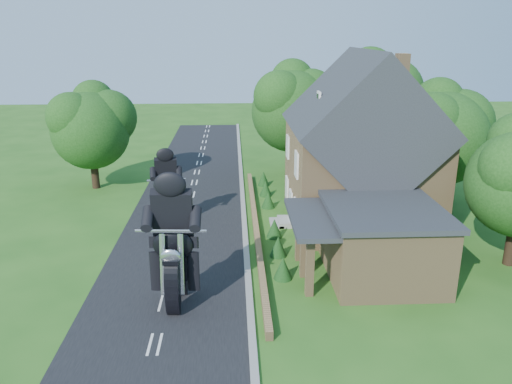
{
  "coord_description": "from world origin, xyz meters",
  "views": [
    {
      "loc": [
        3.03,
        -22.13,
        11.14
      ],
      "look_at": [
        4.25,
        3.73,
        2.8
      ],
      "focal_mm": 35.0,
      "sensor_mm": 36.0,
      "label": 1
    }
  ],
  "objects_px": {
    "garden_wall": "(256,228)",
    "motorcycle_lead": "(176,286)",
    "house": "(361,154)",
    "annex": "(380,241)",
    "motorcycle_follow": "(168,212)"
  },
  "relations": [
    {
      "from": "annex",
      "to": "motorcycle_lead",
      "type": "height_order",
      "value": "annex"
    },
    {
      "from": "motorcycle_follow",
      "to": "motorcycle_lead",
      "type": "bearing_deg",
      "value": 91.93
    },
    {
      "from": "motorcycle_lead",
      "to": "motorcycle_follow",
      "type": "relative_size",
      "value": 1.27
    },
    {
      "from": "garden_wall",
      "to": "motorcycle_follow",
      "type": "distance_m",
      "value": 5.51
    },
    {
      "from": "motorcycle_lead",
      "to": "motorcycle_follow",
      "type": "height_order",
      "value": "motorcycle_lead"
    },
    {
      "from": "garden_wall",
      "to": "house",
      "type": "distance_m",
      "value": 7.52
    },
    {
      "from": "motorcycle_lead",
      "to": "house",
      "type": "bearing_deg",
      "value": -134.18
    },
    {
      "from": "house",
      "to": "motorcycle_follow",
      "type": "bearing_deg",
      "value": 177.16
    },
    {
      "from": "garden_wall",
      "to": "house",
      "type": "relative_size",
      "value": 2.15
    },
    {
      "from": "garden_wall",
      "to": "motorcycle_lead",
      "type": "bearing_deg",
      "value": -114.74
    },
    {
      "from": "garden_wall",
      "to": "motorcycle_follow",
      "type": "height_order",
      "value": "motorcycle_follow"
    },
    {
      "from": "house",
      "to": "motorcycle_lead",
      "type": "relative_size",
      "value": 5.36
    },
    {
      "from": "garden_wall",
      "to": "motorcycle_follow",
      "type": "bearing_deg",
      "value": 163.4
    },
    {
      "from": "garden_wall",
      "to": "house",
      "type": "bearing_deg",
      "value": 9.17
    },
    {
      "from": "house",
      "to": "annex",
      "type": "xyz_separation_m",
      "value": [
        -0.62,
        -6.8,
        -2.58
      ]
    }
  ]
}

